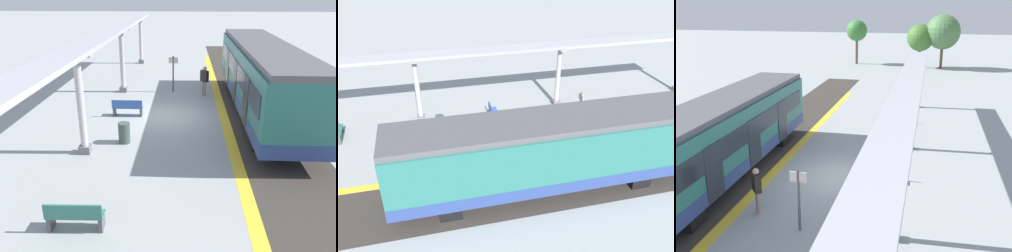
# 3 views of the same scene
# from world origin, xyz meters

# --- Properties ---
(ground_plane) EXTENTS (176.00, 176.00, 0.00)m
(ground_plane) POSITION_xyz_m (0.00, 0.00, 0.00)
(ground_plane) COLOR #969C9D
(tactile_edge_strip) EXTENTS (0.44, 33.61, 0.01)m
(tactile_edge_strip) POSITION_xyz_m (-3.00, 0.00, 0.00)
(tactile_edge_strip) COLOR yellow
(tactile_edge_strip) RESTS_ON ground
(trackbed) EXTENTS (3.20, 45.61, 0.01)m
(trackbed) POSITION_xyz_m (-4.82, 0.00, 0.00)
(trackbed) COLOR #38332D
(trackbed) RESTS_ON ground
(train_near_carriage) EXTENTS (2.65, 13.10, 3.48)m
(train_near_carriage) POSITION_xyz_m (-4.81, -0.78, 1.83)
(train_near_carriage) COLOR #276961
(train_near_carriage) RESTS_ON ground
(canopy_pillar_second) EXTENTS (1.10, 0.44, 3.82)m
(canopy_pillar_second) POSITION_xyz_m (2.77, -4.23, 1.94)
(canopy_pillar_second) COLOR slate
(canopy_pillar_second) RESTS_ON ground
(canopy_pillar_third) EXTENTS (1.10, 0.44, 3.82)m
(canopy_pillar_third) POSITION_xyz_m (2.77, 4.23, 1.94)
(canopy_pillar_third) COLOR slate
(canopy_pillar_third) RESTS_ON ground
(canopy_beam) EXTENTS (1.20, 26.92, 0.16)m
(canopy_beam) POSITION_xyz_m (2.77, 0.05, 3.90)
(canopy_beam) COLOR #A8AAB2
(canopy_beam) RESTS_ON canopy_pillar_nearest
(bench_near_end) EXTENTS (1.50, 0.45, 0.86)m
(bench_near_end) POSITION_xyz_m (1.80, 0.07, 0.44)
(bench_near_end) COLOR #3458AA
(bench_near_end) RESTS_ON ground
(trash_bin) EXTENTS (0.48, 0.48, 0.86)m
(trash_bin) POSITION_xyz_m (1.41, 3.21, 0.43)
(trash_bin) COLOR #3E4F48
(trash_bin) RESTS_ON ground
(platform_info_sign) EXTENTS (0.56, 0.10, 2.20)m
(platform_info_sign) POSITION_xyz_m (-0.30, -4.39, 1.33)
(platform_info_sign) COLOR #4C4C51
(platform_info_sign) RESTS_ON ground
(passenger_waiting_near_edge) EXTENTS (0.50, 0.53, 1.76)m
(passenger_waiting_near_edge) POSITION_xyz_m (-2.15, -3.63, 1.10)
(passenger_waiting_near_edge) COLOR gray
(passenger_waiting_near_edge) RESTS_ON ground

